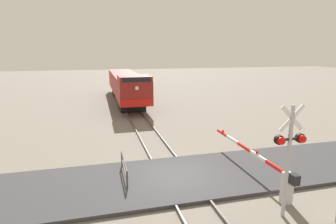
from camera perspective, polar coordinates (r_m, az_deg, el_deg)
ground_plane at (r=13.52m, az=1.75°, el=-13.64°), size 160.00×160.00×0.00m
rail_track_left at (r=13.33m, az=-1.29°, el=-13.70°), size 0.08×80.00×0.15m
rail_track_right at (r=13.69m, az=4.72°, el=-12.99°), size 0.08×80.00×0.15m
road_surface at (r=13.49m, az=1.76°, el=-13.33°), size 36.00×4.74×0.17m
locomotive at (r=33.46m, az=-8.62°, el=5.54°), size 2.96×18.62×3.70m
crossing_signal at (r=10.60m, az=23.66°, el=-6.94°), size 1.18×0.33×4.20m
crossing_gate at (r=12.94m, az=20.53°, el=-11.41°), size 0.36×7.06×1.40m
guard_railing at (r=13.45m, az=-8.98°, el=-11.07°), size 0.08×2.48×0.95m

